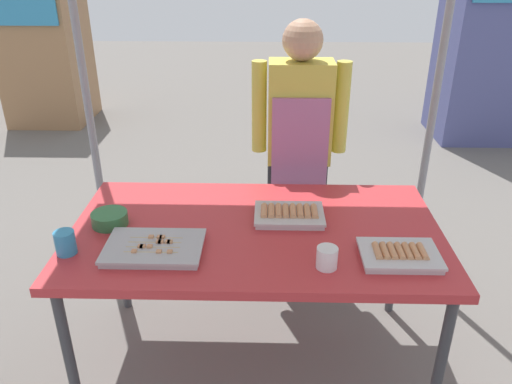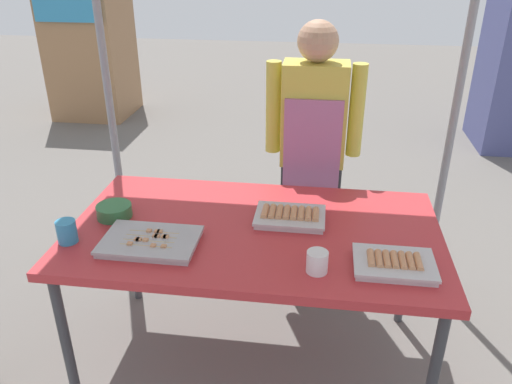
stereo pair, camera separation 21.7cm
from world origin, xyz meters
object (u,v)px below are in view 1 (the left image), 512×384
at_px(tray_grilled_sausages, 399,255).
at_px(condiment_bowl, 110,219).
at_px(tray_pork_links, 289,214).
at_px(neighbor_stall_right, 45,49).
at_px(stall_table, 256,238).
at_px(drink_cup_by_wok, 65,243).
at_px(vendor_woman, 299,139).
at_px(neighbor_stall_left, 492,41).
at_px(drink_cup_near_edge, 327,258).
at_px(tray_meat_skewers, 154,248).

distance_m(tray_grilled_sausages, condiment_bowl, 1.23).
bearing_deg(tray_pork_links, neighbor_stall_right, 125.12).
relative_size(stall_table, tray_pork_links, 5.17).
bearing_deg(tray_grilled_sausages, drink_cup_by_wok, 179.57).
height_order(condiment_bowl, vendor_woman, vendor_woman).
bearing_deg(neighbor_stall_left, drink_cup_near_edge, -118.77).
xyz_separation_m(condiment_bowl, neighbor_stall_left, (2.90, 3.32, 0.20)).
xyz_separation_m(drink_cup_by_wok, neighbor_stall_left, (3.01, 3.55, 0.18)).
bearing_deg(stall_table, drink_cup_near_edge, -46.08).
xyz_separation_m(tray_grilled_sausages, drink_cup_near_edge, (-0.29, -0.06, 0.02)).
distance_m(drink_cup_by_wok, neighbor_stall_right, 4.31).
distance_m(tray_pork_links, neighbor_stall_right, 4.48).
bearing_deg(vendor_woman, condiment_bowl, 39.65).
bearing_deg(tray_meat_skewers, tray_pork_links, 27.39).
bearing_deg(condiment_bowl, vendor_woman, 39.65).
bearing_deg(neighbor_stall_right, tray_meat_skewers, -62.82).
xyz_separation_m(drink_cup_near_edge, neighbor_stall_right, (-2.70, 4.04, 0.02)).
bearing_deg(condiment_bowl, neighbor_stall_left, 48.82).
distance_m(stall_table, tray_grilled_sausages, 0.61).
bearing_deg(neighbor_stall_right, condiment_bowl, -64.41).
distance_m(condiment_bowl, drink_cup_near_edge, 0.96).
bearing_deg(drink_cup_by_wok, condiment_bowl, 64.77).
distance_m(condiment_bowl, neighbor_stall_left, 4.42).
relative_size(tray_meat_skewers, condiment_bowl, 2.49).
xyz_separation_m(stall_table, drink_cup_near_edge, (0.28, -0.29, 0.10)).
bearing_deg(drink_cup_by_wok, neighbor_stall_right, 112.96).
bearing_deg(tray_pork_links, tray_meat_skewers, -152.61).
distance_m(stall_table, condiment_bowl, 0.64).
height_order(tray_pork_links, neighbor_stall_left, neighbor_stall_left).
bearing_deg(stall_table, neighbor_stall_right, 122.91).
xyz_separation_m(condiment_bowl, neighbor_stall_right, (-1.79, 3.74, 0.03)).
bearing_deg(tray_pork_links, condiment_bowl, -174.63).
relative_size(condiment_bowl, neighbor_stall_left, 0.08).
bearing_deg(drink_cup_by_wok, tray_grilled_sausages, -0.43).
xyz_separation_m(neighbor_stall_left, neighbor_stall_right, (-4.69, 0.42, -0.17)).
bearing_deg(vendor_woman, tray_grilled_sausages, 110.11).
bearing_deg(drink_cup_by_wok, stall_table, 16.07).
height_order(drink_cup_near_edge, neighbor_stall_right, neighbor_stall_right).
bearing_deg(stall_table, tray_meat_skewers, -154.02).
height_order(stall_table, vendor_woman, vendor_woman).
relative_size(stall_table, neighbor_stall_left, 0.82).
xyz_separation_m(stall_table, tray_pork_links, (0.15, 0.09, 0.07)).
bearing_deg(condiment_bowl, drink_cup_near_edge, -18.27).
distance_m(stall_table, tray_meat_skewers, 0.45).
xyz_separation_m(stall_table, neighbor_stall_left, (2.27, 3.33, 0.28)).
height_order(tray_grilled_sausages, vendor_woman, vendor_woman).
bearing_deg(tray_pork_links, drink_cup_by_wok, -161.23).
bearing_deg(tray_meat_skewers, tray_grilled_sausages, -1.76).
bearing_deg(neighbor_stall_right, stall_table, -57.09).
relative_size(stall_table, neighbor_stall_right, 0.99).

